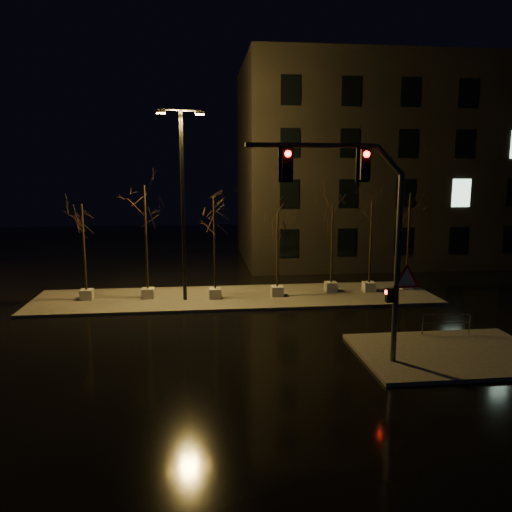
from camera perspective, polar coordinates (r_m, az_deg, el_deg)
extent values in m
plane|color=black|center=(21.98, -1.05, -8.84)|extent=(90.00, 90.00, 0.00)
cube|color=#423F3B|center=(27.70, -2.23, -4.77)|extent=(22.00, 5.00, 0.15)
cube|color=#423F3B|center=(20.85, 21.29, -10.35)|extent=(7.00, 5.00, 0.15)
cube|color=black|center=(41.91, 16.15, 10.01)|extent=(25.00, 12.00, 15.00)
cube|color=#ADABA1|center=(28.45, -18.78, -4.18)|extent=(0.65, 0.65, 0.55)
cylinder|color=black|center=(27.97, -19.07, 0.94)|extent=(0.11, 0.11, 4.59)
cube|color=#ADABA1|center=(27.83, -12.24, -4.17)|extent=(0.65, 0.65, 0.55)
cylinder|color=black|center=(27.27, -12.46, 2.07)|extent=(0.11, 0.11, 5.56)
cube|color=#ADABA1|center=(27.25, -4.68, -4.28)|extent=(0.65, 0.65, 0.55)
cylinder|color=black|center=(26.73, -4.76, 1.45)|extent=(0.11, 0.11, 4.95)
cube|color=#ADABA1|center=(27.70, 2.43, -4.03)|extent=(0.65, 0.65, 0.55)
cylinder|color=black|center=(27.25, 2.47, 0.63)|extent=(0.11, 0.11, 4.00)
cube|color=#ADABA1|center=(29.02, 8.55, -3.49)|extent=(0.65, 0.65, 0.55)
cylinder|color=black|center=(28.56, 8.68, 1.45)|extent=(0.11, 0.11, 4.51)
cube|color=#ADABA1|center=(29.41, 12.78, -3.45)|extent=(0.65, 0.65, 0.55)
cylinder|color=black|center=(28.94, 12.97, 1.56)|extent=(0.11, 0.11, 4.64)
cube|color=#ADABA1|center=(30.56, 16.75, -3.13)|extent=(0.65, 0.65, 0.55)
cylinder|color=black|center=(30.08, 17.01, 2.10)|extent=(0.11, 0.11, 5.07)
cylinder|color=#53565A|center=(18.34, 15.82, -1.59)|extent=(0.20, 0.20, 6.73)
cylinder|color=#53565A|center=(16.91, 6.46, 12.46)|extent=(4.49, 0.38, 0.16)
cube|color=black|center=(17.48, 12.33, 10.18)|extent=(0.35, 0.26, 1.01)
cube|color=black|center=(16.68, 3.55, 10.42)|extent=(0.35, 0.26, 1.01)
cube|color=black|center=(18.43, 15.00, -4.36)|extent=(0.26, 0.21, 0.50)
cone|color=red|center=(18.50, 16.79, -2.60)|extent=(1.17, 0.09, 1.17)
sphere|color=#FF0C07|center=(18.02, 16.42, 11.06)|extent=(0.20, 0.20, 0.20)
cylinder|color=black|center=(26.46, -8.35, 5.48)|extent=(0.20, 0.20, 9.89)
cylinder|color=black|center=(26.57, -8.62, 16.17)|extent=(2.16, 0.47, 0.10)
cube|color=gold|center=(26.44, -10.82, 15.82)|extent=(0.53, 0.36, 0.20)
cube|color=gold|center=(26.71, -6.43, 15.87)|extent=(0.53, 0.36, 0.20)
cylinder|color=#53565A|center=(22.40, 18.51, -7.50)|extent=(0.05, 0.05, 0.82)
cylinder|color=#53565A|center=(23.14, 23.22, -7.24)|extent=(0.05, 0.05, 0.82)
cylinder|color=#53565A|center=(22.63, 20.97, -6.27)|extent=(2.00, 0.22, 0.04)
cylinder|color=#53565A|center=(22.73, 20.92, -7.15)|extent=(2.00, 0.22, 0.04)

